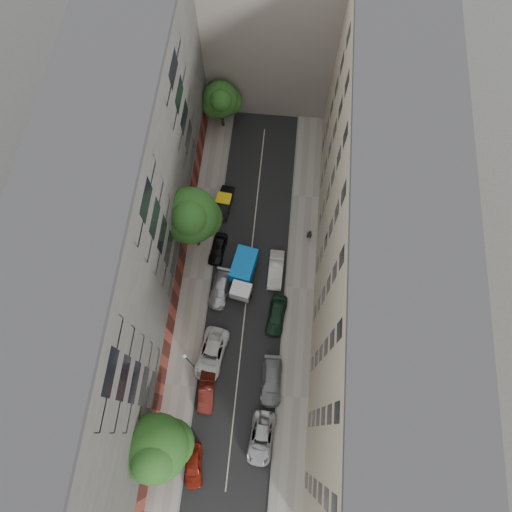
# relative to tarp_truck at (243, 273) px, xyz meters

# --- Properties ---
(ground) EXTENTS (120.00, 120.00, 0.00)m
(ground) POSITION_rel_tarp_truck_xyz_m (0.55, -0.67, -1.37)
(ground) COLOR #4C4C49
(ground) RESTS_ON ground
(road_surface) EXTENTS (8.00, 44.00, 0.02)m
(road_surface) POSITION_rel_tarp_truck_xyz_m (0.55, -0.67, -1.36)
(road_surface) COLOR black
(road_surface) RESTS_ON ground
(sidewalk_left) EXTENTS (3.00, 44.00, 0.15)m
(sidewalk_left) POSITION_rel_tarp_truck_xyz_m (-4.95, -0.67, -1.29)
(sidewalk_left) COLOR gray
(sidewalk_left) RESTS_ON ground
(sidewalk_right) EXTENTS (3.00, 44.00, 0.15)m
(sidewalk_right) POSITION_rel_tarp_truck_xyz_m (6.05, -0.67, -1.29)
(sidewalk_right) COLOR gray
(sidewalk_right) RESTS_ON ground
(building_left) EXTENTS (8.00, 44.00, 20.00)m
(building_left) POSITION_rel_tarp_truck_xyz_m (-10.45, -0.67, 8.63)
(building_left) COLOR #4B4946
(building_left) RESTS_ON ground
(building_right) EXTENTS (8.00, 44.00, 20.00)m
(building_right) POSITION_rel_tarp_truck_xyz_m (11.55, -0.67, 8.63)
(building_right) COLOR #B2A78B
(building_right) RESTS_ON ground
(building_endcap) EXTENTS (18.00, 12.00, 18.00)m
(building_endcap) POSITION_rel_tarp_truck_xyz_m (0.55, 27.33, 7.63)
(building_endcap) COLOR slate
(building_endcap) RESTS_ON ground
(tarp_truck) EXTENTS (3.00, 5.69, 2.48)m
(tarp_truck) POSITION_rel_tarp_truck_xyz_m (0.00, 0.00, 0.00)
(tarp_truck) COLOR black
(tarp_truck) RESTS_ON ground
(car_left_0) EXTENTS (2.15, 4.17, 1.36)m
(car_left_0) POSITION_rel_tarp_truck_xyz_m (-2.59, -18.58, -0.69)
(car_left_0) COLOR maroon
(car_left_0) RESTS_ON ground
(car_left_1) EXTENTS (1.55, 4.10, 1.33)m
(car_left_1) POSITION_rel_tarp_truck_xyz_m (-2.25, -12.07, -0.70)
(car_left_1) COLOR #48130E
(car_left_1) RESTS_ON ground
(car_left_2) EXTENTS (3.27, 5.68, 1.49)m
(car_left_2) POSITION_rel_tarp_truck_xyz_m (-2.25, -8.47, -0.62)
(car_left_2) COLOR silver
(car_left_2) RESTS_ON ground
(car_left_3) EXTENTS (2.34, 4.65, 1.29)m
(car_left_3) POSITION_rel_tarp_truck_xyz_m (-2.25, -1.72, -0.72)
(car_left_3) COLOR #B4B5B9
(car_left_3) RESTS_ON ground
(car_left_4) EXTENTS (1.93, 3.93, 1.29)m
(car_left_4) POSITION_rel_tarp_truck_xyz_m (-3.05, 2.73, -0.72)
(car_left_4) COLOR black
(car_left_4) RESTS_ON ground
(car_left_5) EXTENTS (1.88, 4.29, 1.37)m
(car_left_5) POSITION_rel_tarp_truck_xyz_m (-3.02, 8.33, -0.68)
(car_left_5) COLOR black
(car_left_5) RESTS_ON ground
(car_right_0) EXTENTS (2.61, 5.06, 1.37)m
(car_right_0) POSITION_rel_tarp_truck_xyz_m (3.35, -15.67, -0.69)
(car_right_0) COLOR #B3B3B8
(car_right_0) RESTS_ON ground
(car_right_1) EXTENTS (2.07, 4.89, 1.41)m
(car_right_1) POSITION_rel_tarp_truck_xyz_m (3.86, -10.52, -0.66)
(car_right_1) COLOR gray
(car_right_1) RESTS_ON ground
(car_right_2) EXTENTS (2.21, 4.53, 1.49)m
(car_right_2) POSITION_rel_tarp_truck_xyz_m (3.82, -3.98, -0.62)
(car_right_2) COLOR black
(car_right_2) RESTS_ON ground
(car_right_3) EXTENTS (1.54, 4.34, 1.43)m
(car_right_3) POSITION_rel_tarp_truck_xyz_m (3.35, 0.93, -0.66)
(car_right_3) COLOR silver
(car_right_3) RESTS_ON ground
(tree_near) EXTENTS (5.64, 5.42, 9.64)m
(tree_near) POSITION_rel_tarp_truck_xyz_m (-4.94, -17.27, 5.27)
(tree_near) COLOR #382619
(tree_near) RESTS_ON sidewalk_left
(tree_mid) EXTENTS (5.69, 5.47, 9.96)m
(tree_mid) POSITION_rel_tarp_truck_xyz_m (-5.16, 3.22, 5.52)
(tree_mid) COLOR #382619
(tree_mid) RESTS_ON sidewalk_left
(tree_far) EXTENTS (4.55, 4.16, 6.72)m
(tree_far) POSITION_rel_tarp_truck_xyz_m (-4.43, 19.07, 3.22)
(tree_far) COLOR #382619
(tree_far) RESTS_ON sidewalk_left
(lamp_post) EXTENTS (0.36, 0.36, 6.39)m
(lamp_post) POSITION_rel_tarp_truck_xyz_m (-3.93, -9.72, 2.72)
(lamp_post) COLOR #17532E
(lamp_post) RESTS_ON sidewalk_left
(pedestrian) EXTENTS (0.64, 0.44, 1.71)m
(pedestrian) POSITION_rel_tarp_truck_xyz_m (6.63, 5.20, -0.36)
(pedestrian) COLOR black
(pedestrian) RESTS_ON sidewalk_right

